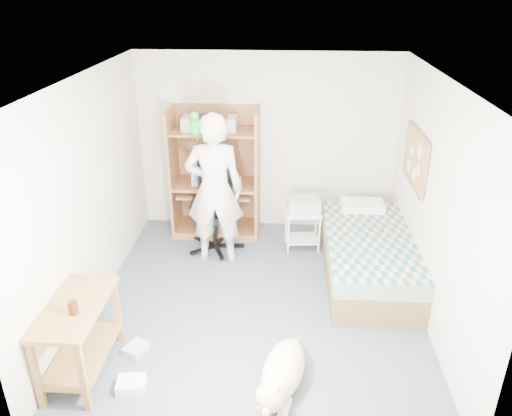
# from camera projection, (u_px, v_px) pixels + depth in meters

# --- Properties ---
(floor) EXTENTS (4.00, 4.00, 0.00)m
(floor) POSITION_uv_depth(u_px,v_px,m) (258.00, 302.00, 5.68)
(floor) COLOR #4B5666
(floor) RESTS_ON ground
(wall_back) EXTENTS (3.60, 0.02, 2.50)m
(wall_back) POSITION_uv_depth(u_px,v_px,m) (267.00, 143.00, 6.97)
(wall_back) COLOR silver
(wall_back) RESTS_ON floor
(wall_right) EXTENTS (0.02, 4.00, 2.50)m
(wall_right) POSITION_uv_depth(u_px,v_px,m) (435.00, 207.00, 5.05)
(wall_right) COLOR silver
(wall_right) RESTS_ON floor
(wall_left) EXTENTS (0.02, 4.00, 2.50)m
(wall_left) POSITION_uv_depth(u_px,v_px,m) (88.00, 197.00, 5.26)
(wall_left) COLOR silver
(wall_left) RESTS_ON floor
(ceiling) EXTENTS (3.60, 4.00, 0.02)m
(ceiling) POSITION_uv_depth(u_px,v_px,m) (259.00, 79.00, 4.63)
(ceiling) COLOR white
(ceiling) RESTS_ON wall_back
(computer_hutch) EXTENTS (1.20, 0.63, 1.80)m
(computer_hutch) POSITION_uv_depth(u_px,v_px,m) (216.00, 178.00, 6.95)
(computer_hutch) COLOR brown
(computer_hutch) RESTS_ON floor
(bed) EXTENTS (1.02, 2.02, 0.66)m
(bed) POSITION_uv_depth(u_px,v_px,m) (368.00, 256.00, 6.04)
(bed) COLOR brown
(bed) RESTS_ON floor
(side_desk) EXTENTS (0.50, 1.00, 0.75)m
(side_desk) POSITION_uv_depth(u_px,v_px,m) (78.00, 328.00, 4.48)
(side_desk) COLOR brown
(side_desk) RESTS_ON floor
(corkboard) EXTENTS (0.04, 0.94, 0.66)m
(corkboard) POSITION_uv_depth(u_px,v_px,m) (415.00, 159.00, 5.78)
(corkboard) COLOR #976A44
(corkboard) RESTS_ON wall_right
(office_chair) EXTENTS (0.66, 0.66, 1.17)m
(office_chair) POSITION_uv_depth(u_px,v_px,m) (215.00, 219.00, 6.69)
(office_chair) COLOR black
(office_chair) RESTS_ON floor
(person) EXTENTS (0.73, 0.50, 1.95)m
(person) POSITION_uv_depth(u_px,v_px,m) (214.00, 190.00, 6.17)
(person) COLOR white
(person) RESTS_ON floor
(parrot) EXTENTS (0.14, 0.25, 0.39)m
(parrot) POSITION_uv_depth(u_px,v_px,m) (195.00, 125.00, 5.85)
(parrot) COLOR #169718
(parrot) RESTS_ON person
(dog) EXTENTS (0.53, 1.11, 0.42)m
(dog) POSITION_uv_depth(u_px,v_px,m) (282.00, 373.00, 4.41)
(dog) COLOR beige
(dog) RESTS_ON floor
(printer_cart) EXTENTS (0.50, 0.41, 0.56)m
(printer_cart) POSITION_uv_depth(u_px,v_px,m) (303.00, 223.00, 6.67)
(printer_cart) COLOR white
(printer_cart) RESTS_ON floor
(printer) EXTENTS (0.45, 0.36, 0.18)m
(printer) POSITION_uv_depth(u_px,v_px,m) (304.00, 205.00, 6.55)
(printer) COLOR #B0B0AB
(printer) RESTS_ON printer_cart
(crt_monitor) EXTENTS (0.46, 0.48, 0.38)m
(crt_monitor) POSITION_uv_depth(u_px,v_px,m) (206.00, 168.00, 6.91)
(crt_monitor) COLOR beige
(crt_monitor) RESTS_ON computer_hutch
(keyboard) EXTENTS (0.47, 0.21, 0.03)m
(keyboard) POSITION_uv_depth(u_px,v_px,m) (215.00, 192.00, 6.87)
(keyboard) COLOR beige
(keyboard) RESTS_ON computer_hutch
(pencil_cup) EXTENTS (0.08, 0.08, 0.12)m
(pencil_cup) POSITION_uv_depth(u_px,v_px,m) (239.00, 181.00, 6.85)
(pencil_cup) COLOR yellow
(pencil_cup) RESTS_ON computer_hutch
(drink_glass) EXTENTS (0.08, 0.08, 0.12)m
(drink_glass) POSITION_uv_depth(u_px,v_px,m) (73.00, 308.00, 4.24)
(drink_glass) COLOR #3B1C09
(drink_glass) RESTS_ON side_desk
(floor_box_a) EXTENTS (0.27, 0.23, 0.10)m
(floor_box_a) POSITION_uv_depth(u_px,v_px,m) (131.00, 385.00, 4.46)
(floor_box_a) COLOR white
(floor_box_a) RESTS_ON floor
(floor_box_b) EXTENTS (0.25, 0.27, 0.08)m
(floor_box_b) POSITION_uv_depth(u_px,v_px,m) (136.00, 349.00, 4.90)
(floor_box_b) COLOR #BBBBB6
(floor_box_b) RESTS_ON floor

